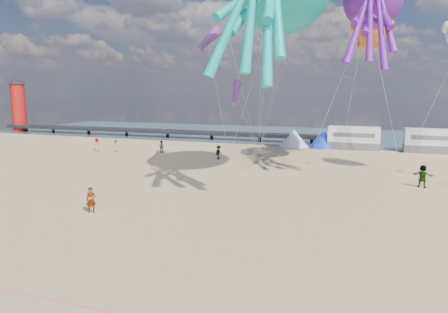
% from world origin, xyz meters
% --- Properties ---
extents(ground, '(120.00, 120.00, 0.00)m').
position_xyz_m(ground, '(0.00, 0.00, 0.00)').
color(ground, tan).
rests_on(ground, ground).
extents(water, '(120.00, 120.00, 0.00)m').
position_xyz_m(water, '(0.00, 55.00, 0.02)').
color(water, '#335461').
rests_on(water, ground).
extents(pier, '(60.00, 3.00, 0.50)m').
position_xyz_m(pier, '(-28.00, 44.00, 1.00)').
color(pier, black).
rests_on(pier, ground).
extents(lighthouse, '(2.60, 2.60, 9.00)m').
position_xyz_m(lighthouse, '(-56.00, 44.00, 4.50)').
color(lighthouse, '#A5140F').
rests_on(lighthouse, ground).
extents(motorhome_0, '(6.60, 2.50, 3.00)m').
position_xyz_m(motorhome_0, '(6.00, 40.00, 1.50)').
color(motorhome_0, silver).
rests_on(motorhome_0, ground).
extents(motorhome_1, '(6.60, 2.50, 3.00)m').
position_xyz_m(motorhome_1, '(15.50, 40.00, 1.50)').
color(motorhome_1, silver).
rests_on(motorhome_1, ground).
extents(tent_white, '(4.00, 4.00, 2.40)m').
position_xyz_m(tent_white, '(-2.00, 40.00, 1.20)').
color(tent_white, white).
rests_on(tent_white, ground).
extents(tent_blue, '(4.00, 4.00, 2.40)m').
position_xyz_m(tent_blue, '(2.00, 40.00, 1.20)').
color(tent_blue, '#1933CC').
rests_on(tent_blue, ground).
extents(standing_person, '(0.72, 0.64, 1.66)m').
position_xyz_m(standing_person, '(-9.02, 4.59, 0.83)').
color(standing_person, tan).
rests_on(standing_person, ground).
extents(beachgoer_0, '(0.63, 0.66, 1.52)m').
position_xyz_m(beachgoer_0, '(-22.80, 27.44, 0.76)').
color(beachgoer_0, '#7F6659').
rests_on(beachgoer_0, ground).
extents(beachgoer_1, '(0.78, 0.53, 1.54)m').
position_xyz_m(beachgoer_1, '(-16.85, 28.57, 0.77)').
color(beachgoer_1, '#7F6659').
rests_on(beachgoer_1, ground).
extents(beachgoer_2, '(0.81, 0.92, 1.58)m').
position_xyz_m(beachgoer_2, '(-8.31, 26.38, 0.79)').
color(beachgoer_2, '#7F6659').
rests_on(beachgoer_2, ground).
extents(beachgoer_4, '(1.18, 0.76, 1.86)m').
position_xyz_m(beachgoer_4, '(11.94, 19.24, 0.93)').
color(beachgoer_4, '#7F6659').
rests_on(beachgoer_4, ground).
extents(beachgoer_6, '(0.73, 0.62, 1.69)m').
position_xyz_m(beachgoer_6, '(-25.44, 27.03, 0.84)').
color(beachgoer_6, '#7F6659').
rests_on(beachgoer_6, ground).
extents(sandbag_a, '(0.50, 0.35, 0.22)m').
position_xyz_m(sandbag_a, '(-7.05, 26.41, 0.11)').
color(sandbag_a, gray).
rests_on(sandbag_a, ground).
extents(sandbag_b, '(0.50, 0.35, 0.22)m').
position_xyz_m(sandbag_b, '(1.72, 26.80, 0.11)').
color(sandbag_b, gray).
rests_on(sandbag_b, ground).
extents(sandbag_c, '(0.50, 0.35, 0.22)m').
position_xyz_m(sandbag_c, '(10.87, 25.40, 0.11)').
color(sandbag_c, gray).
rests_on(sandbag_c, ground).
extents(sandbag_d, '(0.50, 0.35, 0.22)m').
position_xyz_m(sandbag_d, '(4.87, 28.12, 0.11)').
color(sandbag_d, gray).
rests_on(sandbag_d, ground).
extents(sandbag_e, '(0.50, 0.35, 0.22)m').
position_xyz_m(sandbag_e, '(-4.63, 30.23, 0.11)').
color(sandbag_e, gray).
rests_on(sandbag_e, ground).
extents(kite_teddy_orange, '(5.27, 5.06, 6.43)m').
position_xyz_m(kite_teddy_orange, '(7.42, 31.16, 14.37)').
color(kite_teddy_orange, orange).
extents(windsock_left, '(2.03, 7.29, 7.21)m').
position_xyz_m(windsock_left, '(-6.79, 19.51, 12.41)').
color(windsock_left, red).
extents(windsock_mid, '(3.42, 6.17, 6.29)m').
position_xyz_m(windsock_mid, '(6.92, 22.51, 14.43)').
color(windsock_mid, red).
extents(windsock_right, '(1.81, 4.52, 4.43)m').
position_xyz_m(windsock_right, '(-5.05, 22.53, 7.52)').
color(windsock_right, red).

